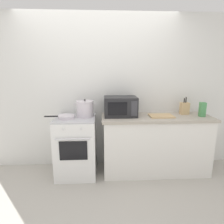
# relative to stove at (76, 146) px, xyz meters

# --- Properties ---
(ground_plane) EXTENTS (10.00, 10.00, 0.00)m
(ground_plane) POSITION_rel_stove_xyz_m (0.35, -0.60, -0.46)
(ground_plane) COLOR #B2ADA3
(back_wall) EXTENTS (4.40, 0.10, 2.50)m
(back_wall) POSITION_rel_stove_xyz_m (0.65, 0.37, 0.79)
(back_wall) COLOR silver
(back_wall) RESTS_ON ground_plane
(lower_cabinet_right) EXTENTS (1.64, 0.56, 0.88)m
(lower_cabinet_right) POSITION_rel_stove_xyz_m (1.25, 0.02, -0.02)
(lower_cabinet_right) COLOR white
(lower_cabinet_right) RESTS_ON ground_plane
(countertop_right) EXTENTS (1.70, 0.60, 0.04)m
(countertop_right) POSITION_rel_stove_xyz_m (1.25, 0.02, 0.44)
(countertop_right) COLOR #ADA393
(countertop_right) RESTS_ON lower_cabinet_right
(stove) EXTENTS (0.60, 0.64, 0.92)m
(stove) POSITION_rel_stove_xyz_m (0.00, 0.00, 0.00)
(stove) COLOR white
(stove) RESTS_ON ground_plane
(stock_pot) EXTENTS (0.35, 0.27, 0.27)m
(stock_pot) POSITION_rel_stove_xyz_m (0.15, 0.06, 0.58)
(stock_pot) COLOR silver
(stock_pot) RESTS_ON stove
(frying_pan) EXTENTS (0.44, 0.24, 0.05)m
(frying_pan) POSITION_rel_stove_xyz_m (-0.13, -0.05, 0.48)
(frying_pan) COLOR silver
(frying_pan) RESTS_ON stove
(microwave) EXTENTS (0.50, 0.37, 0.30)m
(microwave) POSITION_rel_stove_xyz_m (0.69, 0.08, 0.61)
(microwave) COLOR #232326
(microwave) RESTS_ON countertop_right
(cutting_board) EXTENTS (0.36, 0.26, 0.02)m
(cutting_board) POSITION_rel_stove_xyz_m (1.32, 0.00, 0.47)
(cutting_board) COLOR tan
(cutting_board) RESTS_ON countertop_right
(knife_block) EXTENTS (0.13, 0.10, 0.28)m
(knife_block) POSITION_rel_stove_xyz_m (1.74, 0.14, 0.56)
(knife_block) COLOR tan
(knife_block) RESTS_ON countertop_right
(pasta_box) EXTENTS (0.08, 0.08, 0.22)m
(pasta_box) POSITION_rel_stove_xyz_m (1.94, -0.03, 0.57)
(pasta_box) COLOR #4C9356
(pasta_box) RESTS_ON countertop_right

